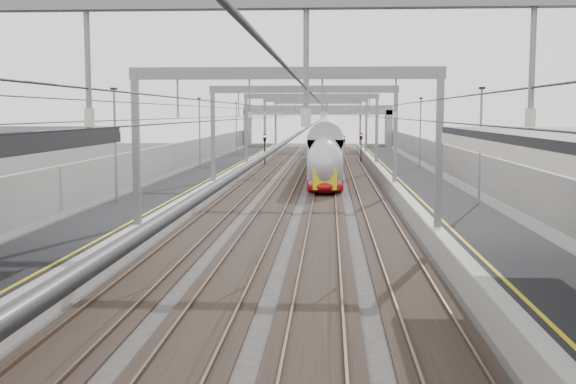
# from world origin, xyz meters

# --- Properties ---
(platform_left) EXTENTS (4.00, 120.00, 1.00)m
(platform_left) POSITION_xyz_m (-8.00, 45.00, 0.50)
(platform_left) COLOR black
(platform_left) RESTS_ON ground
(platform_right) EXTENTS (4.00, 120.00, 1.00)m
(platform_right) POSITION_xyz_m (8.00, 45.00, 0.50)
(platform_right) COLOR black
(platform_right) RESTS_ON ground
(tracks) EXTENTS (11.40, 140.00, 0.20)m
(tracks) POSITION_xyz_m (0.00, 45.00, 0.05)
(tracks) COLOR black
(tracks) RESTS_ON ground
(overhead_line) EXTENTS (13.00, 140.00, 6.60)m
(overhead_line) POSITION_xyz_m (0.00, 51.62, 6.14)
(overhead_line) COLOR gray
(overhead_line) RESTS_ON platform_left
(overbridge) EXTENTS (22.00, 2.20, 6.90)m
(overbridge) POSITION_xyz_m (0.00, 100.00, 5.31)
(overbridge) COLOR gray
(overbridge) RESTS_ON ground
(wall_left) EXTENTS (0.30, 120.00, 3.20)m
(wall_left) POSITION_xyz_m (-11.20, 45.00, 1.60)
(wall_left) COLOR gray
(wall_left) RESTS_ON ground
(wall_right) EXTENTS (0.30, 120.00, 3.20)m
(wall_right) POSITION_xyz_m (11.20, 45.00, 1.60)
(wall_right) COLOR gray
(wall_right) RESTS_ON ground
(train) EXTENTS (2.59, 47.22, 4.10)m
(train) POSITION_xyz_m (1.50, 62.81, 2.02)
(train) COLOR #9C0F0E
(train) RESTS_ON ground
(signal_green) EXTENTS (0.32, 0.32, 3.48)m
(signal_green) POSITION_xyz_m (-5.20, 69.71, 2.42)
(signal_green) COLOR black
(signal_green) RESTS_ON ground
(signal_red_near) EXTENTS (0.32, 0.32, 3.48)m
(signal_red_near) POSITION_xyz_m (3.20, 65.38, 2.42)
(signal_red_near) COLOR black
(signal_red_near) RESTS_ON ground
(signal_red_far) EXTENTS (0.32, 0.32, 3.48)m
(signal_red_far) POSITION_xyz_m (5.40, 75.24, 2.42)
(signal_red_far) COLOR black
(signal_red_far) RESTS_ON ground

